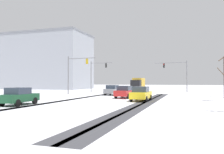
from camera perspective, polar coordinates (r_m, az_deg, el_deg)
wheel_track_left_lane at (r=27.75m, az=-11.13°, el=-5.58°), size 0.70×34.74×0.01m
wheel_track_right_lane at (r=24.57m, az=9.02°, el=-6.16°), size 1.17×34.74×0.01m
wheel_track_center at (r=24.70m, az=7.20°, el=-6.14°), size 1.02×34.74×0.01m
wheel_track_oncoming at (r=27.74m, az=-11.11°, el=-5.58°), size 0.93×34.74×0.01m
sidewalk_kerb_right at (r=22.72m, az=21.07°, el=-6.37°), size 4.00×34.74×0.12m
traffic_signal_near_left at (r=40.32m, az=-8.90°, el=2.02°), size 5.24×0.43×6.50m
traffic_signal_far_right at (r=50.18m, az=15.63°, el=1.53°), size 6.67×0.61×6.50m
traffic_signal_far_left at (r=49.59m, az=-3.73°, el=1.39°), size 4.85×0.47×6.50m
car_grey_lead at (r=37.66m, az=0.12°, el=-3.19°), size 1.85×4.11×1.62m
car_red_second at (r=30.90m, az=3.14°, el=-3.63°), size 2.01×4.19×1.62m
car_yellow_cab_third at (r=26.34m, az=7.07°, el=-4.06°), size 1.92×4.14×1.62m
car_dark_green_fourth at (r=23.30m, az=-21.71°, el=-4.37°), size 1.98×4.17×1.62m
box_truck_delivery at (r=55.57m, az=6.37°, el=-1.68°), size 2.43×7.45×3.02m
office_building_far_left_block at (r=73.88m, az=-15.39°, el=3.63°), size 24.78×14.53×16.50m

